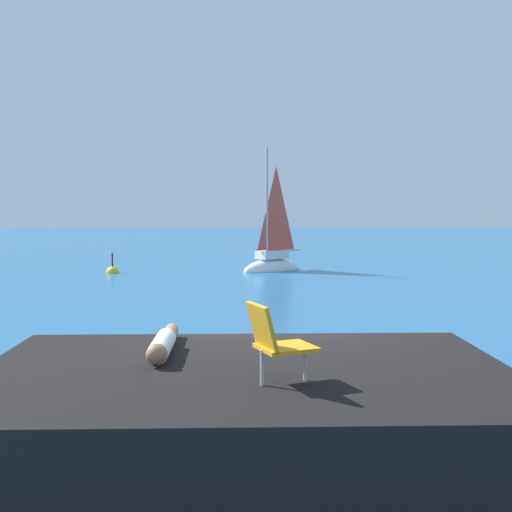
% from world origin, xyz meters
% --- Properties ---
extents(ground_plane, '(160.00, 160.00, 0.00)m').
position_xyz_m(ground_plane, '(0.00, 0.00, 0.00)').
color(ground_plane, '#236093').
extents(shore_ledge, '(5.90, 4.04, 1.04)m').
position_xyz_m(shore_ledge, '(-0.58, -3.07, 0.52)').
color(shore_ledge, black).
rests_on(shore_ledge, ground).
extents(boulder_seaward, '(1.28, 1.10, 0.73)m').
position_xyz_m(boulder_seaward, '(-1.99, -1.16, 0.00)').
color(boulder_seaward, black).
rests_on(boulder_seaward, ground).
extents(boulder_inland, '(1.10, 1.17, 0.65)m').
position_xyz_m(boulder_inland, '(-0.77, -1.26, 0.00)').
color(boulder_inland, black).
rests_on(boulder_inland, ground).
extents(sailboat_near, '(3.13, 2.64, 5.87)m').
position_xyz_m(sailboat_near, '(1.95, 17.99, 0.32)').
color(sailboat_near, white).
rests_on(sailboat_near, ground).
extents(person_sunbather, '(0.29, 1.76, 0.25)m').
position_xyz_m(person_sunbather, '(-1.50, -2.30, 1.15)').
color(person_sunbather, white).
rests_on(person_sunbather, shore_ledge).
extents(beach_chair, '(0.71, 0.64, 0.80)m').
position_xyz_m(beach_chair, '(-0.33, -3.72, 1.48)').
color(beach_chair, orange).
rests_on(beach_chair, shore_ledge).
extents(marker_buoy, '(0.56, 0.56, 1.13)m').
position_xyz_m(marker_buoy, '(-4.89, 17.53, 0.01)').
color(marker_buoy, yellow).
rests_on(marker_buoy, ground).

